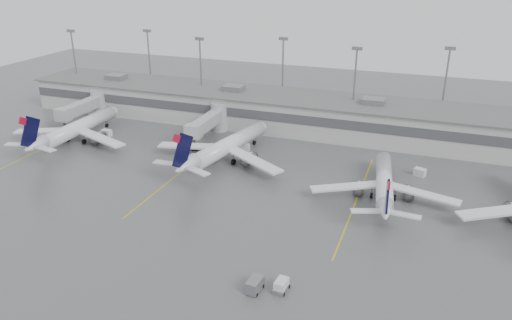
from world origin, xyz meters
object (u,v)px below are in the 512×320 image
(jet_mid_left, at_px, (225,146))
(jet_mid_right, at_px, (384,183))
(jet_far_left, at_px, (76,128))
(baggage_tug, at_px, (281,287))

(jet_mid_left, height_order, jet_mid_right, jet_mid_left)
(jet_far_left, xyz_separation_m, jet_mid_left, (36.73, 1.17, 0.07))
(baggage_tug, bearing_deg, jet_mid_right, 79.00)
(jet_far_left, relative_size, jet_mid_left, 0.99)
(jet_far_left, height_order, baggage_tug, jet_far_left)
(baggage_tug, bearing_deg, jet_mid_left, 127.77)
(jet_far_left, xyz_separation_m, baggage_tug, (60.68, -36.05, -2.68))
(jet_far_left, xyz_separation_m, jet_mid_right, (69.72, -4.55, -0.40))
(jet_mid_right, height_order, baggage_tug, jet_mid_right)
(jet_far_left, bearing_deg, jet_mid_left, 1.37)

